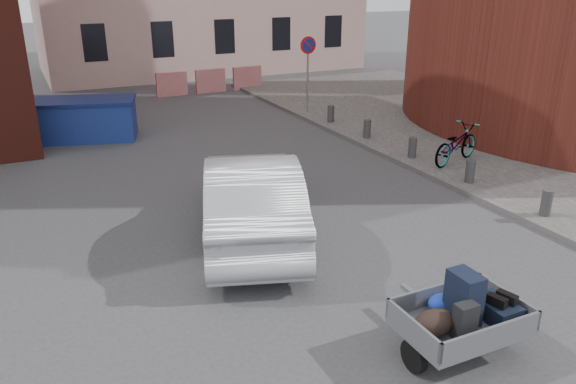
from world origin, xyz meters
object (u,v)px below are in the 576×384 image
silver_car (252,196)px  bicycle (456,144)px  dumpster (86,119)px  trailer (461,316)px

silver_car → bicycle: silver_car is taller
dumpster → silver_car: bearing=-61.1°
dumpster → bicycle: (8.33, -7.07, -0.01)m
silver_car → bicycle: bearing=-147.3°
trailer → silver_car: bearing=103.0°
trailer → silver_car: (-1.01, 4.64, 0.20)m
bicycle → silver_car: bearing=85.8°
dumpster → bicycle: bearing=-23.9°
dumpster → silver_car: 8.83m
trailer → bicycle: 8.22m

